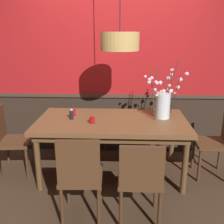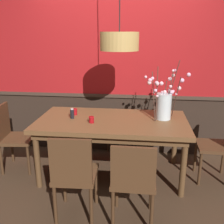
% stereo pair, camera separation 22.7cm
% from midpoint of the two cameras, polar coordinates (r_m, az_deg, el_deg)
% --- Properties ---
extents(ground_plane, '(24.00, 24.00, 0.00)m').
position_cam_midpoint_polar(ground_plane, '(3.63, 1.84, -13.28)').
color(ground_plane, '#422D1E').
extents(back_wall, '(4.53, 0.14, 2.89)m').
position_cam_midpoint_polar(back_wall, '(3.94, 3.03, 11.23)').
color(back_wall, '#2D2119').
rests_on(back_wall, ground).
extents(dining_table, '(1.90, 1.00, 0.77)m').
position_cam_midpoint_polar(dining_table, '(3.34, 1.95, -3.06)').
color(dining_table, brown).
rests_on(dining_table, ground).
extents(chair_head_west_end, '(0.46, 0.47, 0.91)m').
position_cam_midpoint_polar(chair_head_west_end, '(3.76, -19.43, -4.62)').
color(chair_head_west_end, '#4C301C').
rests_on(chair_head_west_end, ground).
extents(chair_near_side_right, '(0.43, 0.41, 0.88)m').
position_cam_midpoint_polar(chair_near_side_right, '(2.56, 7.31, -14.29)').
color(chair_near_side_right, '#4C301C').
rests_on(chair_near_side_right, ground).
extents(chair_near_side_left, '(0.43, 0.45, 0.92)m').
position_cam_midpoint_polar(chair_near_side_left, '(2.61, -5.77, -13.15)').
color(chair_near_side_left, '#4C301C').
rests_on(chair_near_side_left, ground).
extents(chair_far_side_left, '(0.45, 0.43, 0.89)m').
position_cam_midpoint_polar(chair_far_side_left, '(4.29, -1.50, -0.92)').
color(chair_far_side_left, '#4C301C').
rests_on(chair_far_side_left, ground).
extents(chair_head_east_end, '(0.43, 0.41, 0.91)m').
position_cam_midpoint_polar(chair_head_east_end, '(3.58, 24.36, -6.12)').
color(chair_head_east_end, '#4C301C').
rests_on(chair_head_east_end, ground).
extents(chair_far_side_right, '(0.45, 0.46, 0.93)m').
position_cam_midpoint_polar(chair_far_side_right, '(4.26, 7.06, -0.96)').
color(chair_far_side_right, '#4C301C').
rests_on(chair_far_side_right, ground).
extents(vase_with_blossoms, '(0.56, 0.25, 0.74)m').
position_cam_midpoint_polar(vase_with_blossoms, '(3.37, 13.20, 1.62)').
color(vase_with_blossoms, silver).
rests_on(vase_with_blossoms, dining_table).
extents(candle_holder_nearer_center, '(0.07, 0.07, 0.08)m').
position_cam_midpoint_polar(candle_holder_nearer_center, '(3.18, -2.48, -1.71)').
color(candle_holder_nearer_center, '#9E0F14').
rests_on(candle_holder_nearer_center, dining_table).
extents(candle_holder_nearer_edge, '(0.07, 0.07, 0.08)m').
position_cam_midpoint_polar(candle_holder_nearer_edge, '(3.51, -6.30, 0.06)').
color(candle_holder_nearer_edge, '#9E0F14').
rests_on(candle_holder_nearer_edge, dining_table).
extents(condiment_bottle, '(0.05, 0.05, 0.13)m').
position_cam_midpoint_polar(condiment_bottle, '(3.36, -6.81, -0.36)').
color(condiment_bottle, black).
rests_on(condiment_bottle, dining_table).
extents(pendant_lamp, '(0.45, 0.45, 1.26)m').
position_cam_midpoint_polar(pendant_lamp, '(3.08, 3.82, 15.17)').
color(pendant_lamp, tan).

